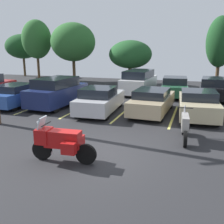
{
  "coord_description": "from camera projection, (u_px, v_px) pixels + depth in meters",
  "views": [
    {
      "loc": [
        3.11,
        -7.93,
        3.63
      ],
      "look_at": [
        -0.1,
        1.94,
        1.05
      ],
      "focal_mm": 41.92,
      "sensor_mm": 36.0,
      "label": 1
    }
  ],
  "objects": [
    {
      "name": "ground",
      "position": [
        98.0,
        155.0,
        9.14
      ],
      "size": [
        44.0,
        44.0,
        0.1
      ],
      "primitive_type": "cube",
      "color": "#262628"
    },
    {
      "name": "motorcycle_touring",
      "position": [
        60.0,
        141.0,
        8.38
      ],
      "size": [
        2.21,
        1.0,
        1.47
      ],
      "color": "black",
      "rests_on": "ground"
    },
    {
      "name": "motorcycle_second",
      "position": [
        185.0,
        126.0,
        10.36
      ],
      "size": [
        0.62,
        2.11,
        1.26
      ],
      "color": "black",
      "rests_on": "ground"
    },
    {
      "name": "parking_stripes",
      "position": [
        101.0,
        110.0,
        15.41
      ],
      "size": [
        25.39,
        4.92,
        0.01
      ],
      "color": "#EAE066",
      "rests_on": "ground"
    },
    {
      "name": "car_blue",
      "position": [
        18.0,
        94.0,
        16.7
      ],
      "size": [
        1.9,
        4.59,
        1.39
      ],
      "color": "#2D519E",
      "rests_on": "ground"
    },
    {
      "name": "car_navy",
      "position": [
        57.0,
        92.0,
        16.34
      ],
      "size": [
        2.21,
        4.74,
        1.81
      ],
      "color": "navy",
      "rests_on": "ground"
    },
    {
      "name": "car_silver",
      "position": [
        100.0,
        100.0,
        14.83
      ],
      "size": [
        2.07,
        4.58,
        1.48
      ],
      "color": "#B7B7BC",
      "rests_on": "ground"
    },
    {
      "name": "car_tan",
      "position": [
        152.0,
        101.0,
        14.62
      ],
      "size": [
        2.05,
        4.74,
        1.39
      ],
      "color": "tan",
      "rests_on": "ground"
    },
    {
      "name": "car_champagne",
      "position": [
        198.0,
        104.0,
        13.8
      ],
      "size": [
        2.22,
        4.5,
        1.45
      ],
      "color": "#C1B289",
      "rests_on": "ground"
    },
    {
      "name": "car_far_white",
      "position": [
        139.0,
        82.0,
        20.86
      ],
      "size": [
        2.14,
        4.92,
        1.87
      ],
      "color": "white",
      "rests_on": "ground"
    },
    {
      "name": "car_far_green",
      "position": [
        175.0,
        87.0,
        19.96
      ],
      "size": [
        2.21,
        4.95,
        1.46
      ],
      "color": "#235638",
      "rests_on": "ground"
    },
    {
      "name": "car_far_black",
      "position": [
        214.0,
        88.0,
        18.84
      ],
      "size": [
        2.07,
        4.77,
        1.53
      ],
      "color": "black",
      "rests_on": "ground"
    },
    {
      "name": "tree_rear",
      "position": [
        23.0,
        46.0,
        32.96
      ],
      "size": [
        4.31,
        4.31,
        5.24
      ],
      "color": "#4C3823",
      "rests_on": "ground"
    },
    {
      "name": "tree_left",
      "position": [
        130.0,
        54.0,
        25.79
      ],
      "size": [
        4.24,
        4.24,
        4.31
      ],
      "color": "#4C3823",
      "rests_on": "ground"
    },
    {
      "name": "tree_center_left",
      "position": [
        73.0,
        42.0,
        27.19
      ],
      "size": [
        4.64,
        4.64,
        6.13
      ],
      "color": "#4C3823",
      "rests_on": "ground"
    },
    {
      "name": "tree_far_left",
      "position": [
        37.0,
        39.0,
        28.73
      ],
      "size": [
        3.22,
        3.22,
        6.56
      ],
      "color": "#4C3823",
      "rests_on": "ground"
    },
    {
      "name": "tree_right",
      "position": [
        220.0,
        42.0,
        23.18
      ],
      "size": [
        2.45,
        2.45,
        6.32
      ],
      "color": "#4C3823",
      "rests_on": "ground"
    }
  ]
}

